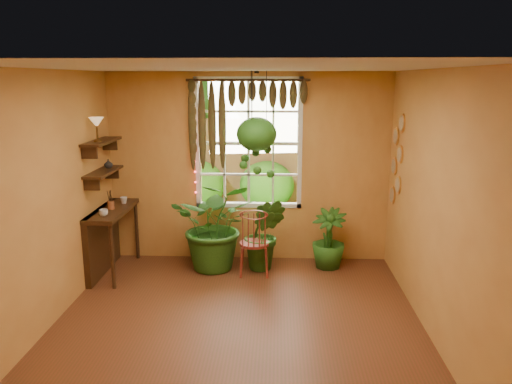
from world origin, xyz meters
The scene contains 23 objects.
floor centered at (0.00, 0.00, 0.00)m, with size 4.50×4.50×0.00m, color #602D1B.
ceiling centered at (0.00, 0.00, 2.70)m, with size 4.50×4.50×0.00m, color silver.
wall_back centered at (0.00, 2.25, 1.35)m, with size 4.00×4.00×0.00m, color #C99044.
wall_left centered at (-2.00, 0.00, 1.35)m, with size 4.50×4.50×0.00m, color #C99044.
wall_right centered at (2.00, 0.00, 1.35)m, with size 4.50×4.50×0.00m, color #C99044.
window centered at (0.00, 2.28, 1.70)m, with size 1.52×0.10×1.86m.
valance_vine centered at (-0.08, 2.16, 2.28)m, with size 1.70×0.12×1.10m.
string_lights centered at (-0.76, 2.19, 1.75)m, with size 0.03×0.03×1.54m, color #FF2633, non-canonical shape.
wall_plates centered at (1.98, 1.79, 1.55)m, with size 0.04×0.32×1.10m, color #F4E8C8, non-canonical shape.
counter_ledge centered at (-1.91, 1.60, 0.55)m, with size 0.40×1.20×0.90m.
shelf_lower centered at (-1.88, 1.60, 1.40)m, with size 0.25×0.90×0.04m, color #351E0E.
shelf_upper centered at (-1.88, 1.60, 1.80)m, with size 0.25×0.90×0.04m, color #351E0E.
backyard centered at (0.24, 6.87, 1.28)m, with size 14.00×10.00×12.00m.
windsor_chair centered at (0.11, 1.62, 0.31)m, with size 0.41×0.43×1.08m.
potted_plant_left centered at (-0.42, 1.80, 0.64)m, with size 1.14×0.99×1.27m, color #184412.
potted_plant_mid centered at (0.24, 1.79, 0.51)m, with size 0.56×0.45×1.03m, color #184412.
potted_plant_right centered at (1.14, 1.91, 0.42)m, with size 0.47×0.47×0.84m, color #184412.
hanging_basket centered at (0.13, 1.91, 1.84)m, with size 0.54×0.54×1.43m.
cup_a centered at (-1.78, 1.23, 0.94)m, with size 0.11×0.11×0.09m, color silver.
cup_b centered at (-1.72, 1.88, 0.95)m, with size 0.10×0.10×0.09m, color beige.
brush_jar centered at (-1.80, 1.58, 1.03)m, with size 0.09×0.09×0.32m.
shelf_vase centered at (-1.87, 1.79, 1.48)m, with size 0.11×0.11×0.12m, color #B2AD99.
tiffany_lamp centered at (-1.86, 1.42, 2.05)m, with size 0.19×0.19×0.31m.
Camera 1 is at (0.42, -4.76, 2.60)m, focal length 35.00 mm.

